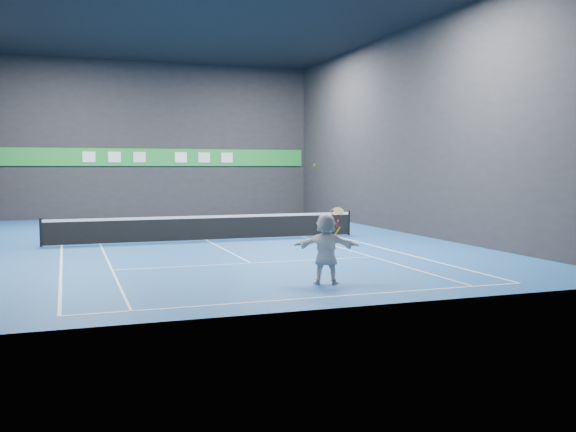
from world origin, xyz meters
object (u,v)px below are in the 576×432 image
object	(u,v)px
player	(326,248)
tennis_net	(207,227)
tennis_ball	(315,165)
tennis_racket	(337,215)

from	to	relation	value
player	tennis_net	xyz separation A→B (m)	(-0.84, 10.33, -0.35)
player	tennis_net	size ratio (longest dim) A/B	0.14
tennis_ball	tennis_net	bearing A→B (deg)	93.29
tennis_ball	tennis_racket	bearing A→B (deg)	-11.30
tennis_ball	tennis_net	world-z (taller)	tennis_ball
tennis_net	tennis_racket	world-z (taller)	tennis_racket
tennis_ball	tennis_racket	distance (m)	1.38
tennis_racket	player	bearing A→B (deg)	-171.16
player	tennis_ball	xyz separation A→B (m)	(-0.25, 0.16, 2.08)
tennis_ball	tennis_net	size ratio (longest dim) A/B	0.01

